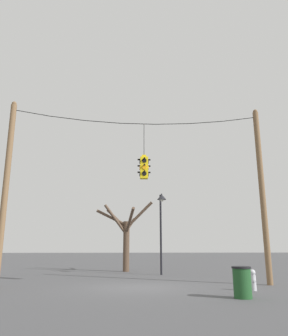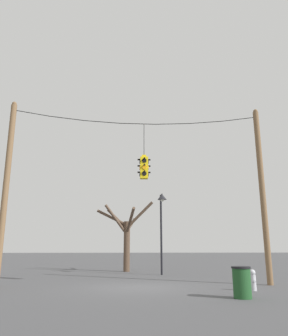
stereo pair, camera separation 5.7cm
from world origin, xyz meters
TOP-DOWN VIEW (x-y plane):
  - ground_plane at (0.00, 0.00)m, footprint 200.00×200.00m
  - utility_pole_left at (-5.65, 0.44)m, footprint 0.26×0.26m
  - utility_pole_right at (5.65, 0.44)m, footprint 0.26×0.26m
  - span_wire at (0.00, 0.44)m, footprint 11.31×0.03m
  - traffic_light_near_left_pole at (0.28, 0.44)m, footprint 0.58×0.58m
  - street_lamp at (1.75, 5.80)m, footprint 0.55×0.94m
  - bare_tree at (-0.35, 9.11)m, footprint 3.92×4.21m
  - fire_hydrant at (4.19, -1.35)m, footprint 0.22×0.30m
  - trash_bin at (3.10, -3.16)m, footprint 0.60×0.60m

SIDE VIEW (x-z plane):
  - ground_plane at x=0.00m, z-range 0.00..0.00m
  - fire_hydrant at x=4.19m, z-range 0.01..0.76m
  - trash_bin at x=3.10m, z-range 0.00..0.96m
  - bare_tree at x=-0.35m, z-range 0.18..4.83m
  - street_lamp at x=1.75m, z-range 1.35..6.07m
  - utility_pole_left at x=-5.65m, z-range -0.01..8.01m
  - utility_pole_right at x=5.65m, z-range -0.01..8.01m
  - traffic_light_near_left_pole at x=0.28m, z-range 3.75..6.33m
  - span_wire at x=0.00m, z-range 7.02..7.55m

